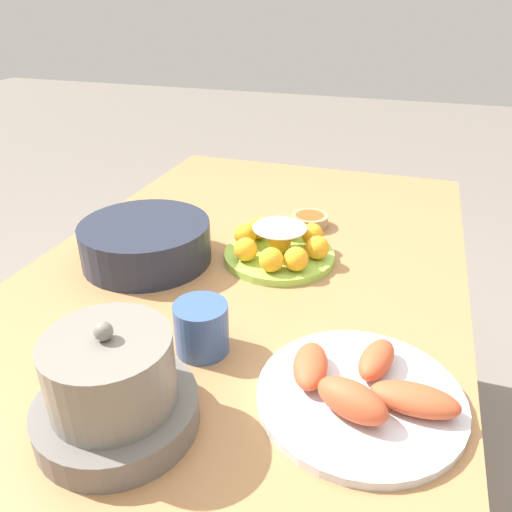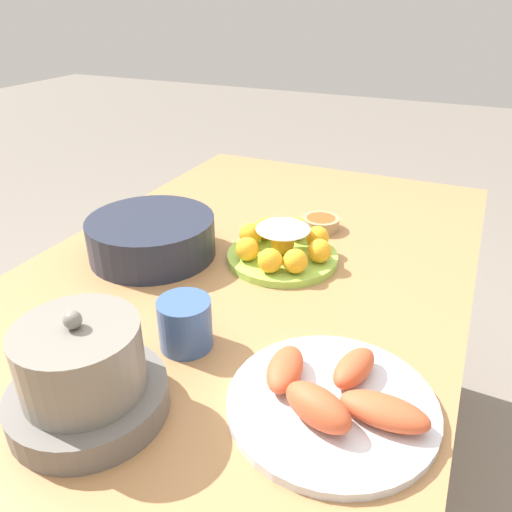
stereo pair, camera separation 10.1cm
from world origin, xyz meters
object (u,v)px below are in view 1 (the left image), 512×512
at_px(sauce_bowl, 310,220).
at_px(warming_pot, 114,389).
at_px(serving_bowl, 146,241).
at_px(dining_table, 231,323).
at_px(seafood_platter, 362,391).
at_px(cake_plate, 279,246).
at_px(cup_near, 201,328).

height_order(sauce_bowl, warming_pot, warming_pot).
xyz_separation_m(serving_bowl, warming_pot, (-0.42, -0.19, 0.02)).
height_order(dining_table, seafood_platter, seafood_platter).
xyz_separation_m(sauce_bowl, warming_pot, (-0.71, 0.10, 0.05)).
xyz_separation_m(serving_bowl, sauce_bowl, (0.28, -0.29, -0.03)).
distance_m(sauce_bowl, seafood_platter, 0.60).
distance_m(sauce_bowl, warming_pot, 0.72).
xyz_separation_m(serving_bowl, seafood_platter, (-0.28, -0.50, -0.03)).
bearing_deg(serving_bowl, seafood_platter, -119.55).
height_order(dining_table, serving_bowl, serving_bowl).
bearing_deg(sauce_bowl, dining_table, 166.25).
xyz_separation_m(dining_table, warming_pot, (-0.37, 0.02, 0.15)).
bearing_deg(cake_plate, seafood_platter, -148.85).
xyz_separation_m(dining_table, cake_plate, (0.15, -0.06, 0.11)).
bearing_deg(dining_table, seafood_platter, -128.56).
distance_m(cup_near, warming_pot, 0.19).
bearing_deg(cup_near, warming_pot, 166.55).
relative_size(cake_plate, seafood_platter, 0.81).
relative_size(dining_table, sauce_bowl, 17.65).
relative_size(sauce_bowl, warming_pot, 0.42).
height_order(seafood_platter, cup_near, cup_near).
xyz_separation_m(dining_table, serving_bowl, (0.05, 0.21, 0.13)).
bearing_deg(dining_table, serving_bowl, 75.51).
relative_size(serving_bowl, sauce_bowl, 3.03).
relative_size(serving_bowl, warming_pot, 1.26).
relative_size(seafood_platter, cup_near, 3.38).
bearing_deg(sauce_bowl, cup_near, 173.52).
xyz_separation_m(cake_plate, serving_bowl, (-0.09, 0.27, 0.02)).
bearing_deg(serving_bowl, dining_table, -104.49).
distance_m(dining_table, warming_pot, 0.40).
distance_m(seafood_platter, cup_near, 0.26).
bearing_deg(dining_table, warming_pot, 176.82).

